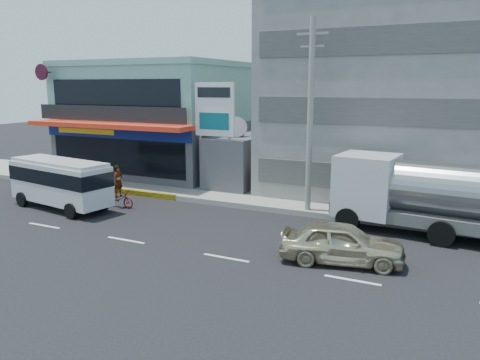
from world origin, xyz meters
name	(u,v)px	position (x,y,z in m)	size (l,w,h in m)	color
ground	(126,240)	(0.00, 0.00, 0.00)	(120.00, 120.00, 0.00)	black
sidewalk	(302,201)	(5.00, 9.50, 0.15)	(70.00, 5.00, 0.30)	gray
shop_building	(158,121)	(-8.00, 13.95, 4.00)	(12.40, 11.70, 8.00)	#414146
concrete_building	(413,80)	(10.00, 15.00, 7.00)	(16.00, 12.00, 14.00)	gray
gap_structure	(242,162)	(0.00, 12.00, 1.75)	(3.00, 6.00, 3.50)	#414146
satellite_dish	(235,136)	(0.00, 11.00, 3.58)	(1.50, 1.50, 0.15)	slate
billboard	(215,116)	(-0.50, 9.20, 4.93)	(2.60, 0.18, 6.90)	gray
utility_pole_near	(310,117)	(6.00, 7.40, 5.15)	(1.60, 0.30, 10.00)	#999993
minibus	(60,180)	(-6.71, 2.80, 1.62)	(6.72, 3.06, 2.71)	silver
sedan	(342,243)	(9.22, 1.50, 0.80)	(1.89, 4.70, 1.60)	beige
tanker_truck	(426,195)	(11.80, 6.54, 1.87)	(9.08, 3.64, 3.49)	silver
motorcycle_rider	(119,194)	(-4.00, 4.39, 0.79)	(1.87, 0.66, 2.39)	#580C0F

